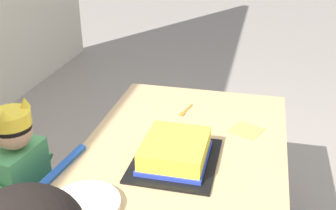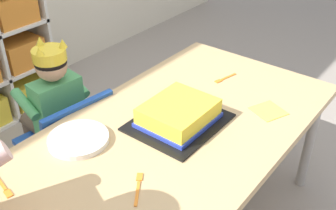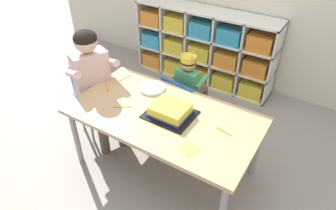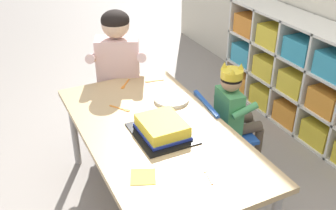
{
  "view_description": "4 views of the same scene",
  "coord_description": "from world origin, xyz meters",
  "px_view_note": "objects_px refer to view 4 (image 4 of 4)",
  "views": [
    {
      "loc": [
        -1.19,
        -0.25,
        1.41
      ],
      "look_at": [
        0.1,
        0.05,
        0.78
      ],
      "focal_mm": 43.98,
      "sensor_mm": 36.0,
      "label": 1
    },
    {
      "loc": [
        -0.99,
        -0.75,
        1.49
      ],
      "look_at": [
        0.05,
        0.06,
        0.64
      ],
      "focal_mm": 43.4,
      "sensor_mm": 36.0,
      "label": 2
    },
    {
      "loc": [
        0.98,
        -1.5,
        1.99
      ],
      "look_at": [
        0.02,
        0.02,
        0.65
      ],
      "focal_mm": 32.35,
      "sensor_mm": 36.0,
      "label": 3
    },
    {
      "loc": [
        1.71,
        -0.77,
        1.81
      ],
      "look_at": [
        0.07,
        0.04,
        0.77
      ],
      "focal_mm": 42.84,
      "sensor_mm": 36.0,
      "label": 4
    }
  ],
  "objects_px": {
    "activity_table": "(157,137)",
    "child_with_crown": "(235,108)",
    "birthday_cake_on_tray": "(162,128)",
    "classroom_chair_blue": "(219,130)",
    "fork_near_child_seat": "(121,109)",
    "adult_helper_seated": "(118,69)",
    "classroom_chair_adult_side": "(120,89)",
    "fork_beside_plate_stack": "(125,84)",
    "fork_scattered_mid_table": "(153,81)",
    "fork_at_table_front_edge": "(207,174)",
    "paper_plate_stack": "(172,99)"
  },
  "relations": [
    {
      "from": "classroom_chair_blue",
      "to": "fork_beside_plate_stack",
      "type": "relative_size",
      "value": 4.98
    },
    {
      "from": "fork_scattered_mid_table",
      "to": "classroom_chair_blue",
      "type": "bearing_deg",
      "value": -48.56
    },
    {
      "from": "fork_beside_plate_stack",
      "to": "fork_scattered_mid_table",
      "type": "xyz_separation_m",
      "value": [
        0.04,
        0.19,
        0.0
      ]
    },
    {
      "from": "activity_table",
      "to": "fork_near_child_seat",
      "type": "relative_size",
      "value": 11.48
    },
    {
      "from": "child_with_crown",
      "to": "fork_beside_plate_stack",
      "type": "bearing_deg",
      "value": 54.46
    },
    {
      "from": "classroom_chair_adult_side",
      "to": "birthday_cake_on_tray",
      "type": "height_order",
      "value": "classroom_chair_adult_side"
    },
    {
      "from": "classroom_chair_blue",
      "to": "fork_near_child_seat",
      "type": "height_order",
      "value": "classroom_chair_blue"
    },
    {
      "from": "paper_plate_stack",
      "to": "fork_beside_plate_stack",
      "type": "xyz_separation_m",
      "value": [
        -0.34,
        -0.18,
        -0.01
      ]
    },
    {
      "from": "child_with_crown",
      "to": "birthday_cake_on_tray",
      "type": "xyz_separation_m",
      "value": [
        0.15,
        -0.59,
        0.1
      ]
    },
    {
      "from": "classroom_chair_blue",
      "to": "fork_at_table_front_edge",
      "type": "distance_m",
      "value": 0.75
    },
    {
      "from": "fork_beside_plate_stack",
      "to": "fork_scattered_mid_table",
      "type": "distance_m",
      "value": 0.2
    },
    {
      "from": "classroom_chair_blue",
      "to": "child_with_crown",
      "type": "relative_size",
      "value": 0.72
    },
    {
      "from": "child_with_crown",
      "to": "adult_helper_seated",
      "type": "distance_m",
      "value": 0.86
    },
    {
      "from": "classroom_chair_blue",
      "to": "adult_helper_seated",
      "type": "distance_m",
      "value": 0.82
    },
    {
      "from": "fork_at_table_front_edge",
      "to": "fork_near_child_seat",
      "type": "relative_size",
      "value": 1.03
    },
    {
      "from": "fork_scattered_mid_table",
      "to": "birthday_cake_on_tray",
      "type": "bearing_deg",
      "value": -98.07
    },
    {
      "from": "classroom_chair_adult_side",
      "to": "fork_beside_plate_stack",
      "type": "relative_size",
      "value": 5.69
    },
    {
      "from": "child_with_crown",
      "to": "fork_near_child_seat",
      "type": "xyz_separation_m",
      "value": [
        -0.21,
        -0.7,
        0.07
      ]
    },
    {
      "from": "child_with_crown",
      "to": "birthday_cake_on_tray",
      "type": "relative_size",
      "value": 2.31
    },
    {
      "from": "fork_near_child_seat",
      "to": "classroom_chair_adult_side",
      "type": "bearing_deg",
      "value": -54.64
    },
    {
      "from": "fork_at_table_front_edge",
      "to": "fork_near_child_seat",
      "type": "height_order",
      "value": "same"
    },
    {
      "from": "fork_at_table_front_edge",
      "to": "classroom_chair_blue",
      "type": "bearing_deg",
      "value": 155.08
    },
    {
      "from": "fork_at_table_front_edge",
      "to": "classroom_chair_adult_side",
      "type": "bearing_deg",
      "value": -168.25
    },
    {
      "from": "classroom_chair_adult_side",
      "to": "fork_scattered_mid_table",
      "type": "relative_size",
      "value": 5.13
    },
    {
      "from": "activity_table",
      "to": "classroom_chair_blue",
      "type": "relative_size",
      "value": 2.41
    },
    {
      "from": "classroom_chair_adult_side",
      "to": "adult_helper_seated",
      "type": "height_order",
      "value": "adult_helper_seated"
    },
    {
      "from": "child_with_crown",
      "to": "fork_scattered_mid_table",
      "type": "bearing_deg",
      "value": 44.32
    },
    {
      "from": "activity_table",
      "to": "birthday_cake_on_tray",
      "type": "relative_size",
      "value": 4.03
    },
    {
      "from": "fork_at_table_front_edge",
      "to": "activity_table",
      "type": "bearing_deg",
      "value": -160.32
    },
    {
      "from": "birthday_cake_on_tray",
      "to": "fork_beside_plate_stack",
      "type": "height_order",
      "value": "birthday_cake_on_tray"
    },
    {
      "from": "activity_table",
      "to": "child_with_crown",
      "type": "distance_m",
      "value": 0.61
    },
    {
      "from": "fork_near_child_seat",
      "to": "classroom_chair_blue",
      "type": "bearing_deg",
      "value": -144.32
    },
    {
      "from": "activity_table",
      "to": "classroom_chair_blue",
      "type": "height_order",
      "value": "classroom_chair_blue"
    },
    {
      "from": "activity_table",
      "to": "classroom_chair_adult_side",
      "type": "bearing_deg",
      "value": 174.4
    },
    {
      "from": "birthday_cake_on_tray",
      "to": "classroom_chair_blue",
      "type": "bearing_deg",
      "value": 108.09
    },
    {
      "from": "fork_scattered_mid_table",
      "to": "fork_near_child_seat",
      "type": "bearing_deg",
      "value": -130.06
    },
    {
      "from": "fork_near_child_seat",
      "to": "fork_beside_plate_stack",
      "type": "height_order",
      "value": "same"
    },
    {
      "from": "fork_beside_plate_stack",
      "to": "birthday_cake_on_tray",
      "type": "bearing_deg",
      "value": -142.6
    },
    {
      "from": "activity_table",
      "to": "birthday_cake_on_tray",
      "type": "height_order",
      "value": "birthday_cake_on_tray"
    },
    {
      "from": "birthday_cake_on_tray",
      "to": "fork_scattered_mid_table",
      "type": "relative_size",
      "value": 2.68
    },
    {
      "from": "child_with_crown",
      "to": "fork_near_child_seat",
      "type": "height_order",
      "value": "child_with_crown"
    },
    {
      "from": "adult_helper_seated",
      "to": "child_with_crown",
      "type": "bearing_deg",
      "value": -26.02
    },
    {
      "from": "adult_helper_seated",
      "to": "fork_beside_plate_stack",
      "type": "xyz_separation_m",
      "value": [
        0.13,
        0.0,
        -0.06
      ]
    },
    {
      "from": "birthday_cake_on_tray",
      "to": "fork_scattered_mid_table",
      "type": "xyz_separation_m",
      "value": [
        -0.62,
        0.23,
        -0.03
      ]
    },
    {
      "from": "fork_beside_plate_stack",
      "to": "paper_plate_stack",
      "type": "bearing_deg",
      "value": -111.27
    },
    {
      "from": "adult_helper_seated",
      "to": "fork_beside_plate_stack",
      "type": "relative_size",
      "value": 8.66
    },
    {
      "from": "activity_table",
      "to": "adult_helper_seated",
      "type": "distance_m",
      "value": 0.74
    },
    {
      "from": "fork_at_table_front_edge",
      "to": "fork_scattered_mid_table",
      "type": "height_order",
      "value": "same"
    },
    {
      "from": "classroom_chair_blue",
      "to": "fork_scattered_mid_table",
      "type": "bearing_deg",
      "value": 36.18
    },
    {
      "from": "child_with_crown",
      "to": "birthday_cake_on_tray",
      "type": "distance_m",
      "value": 0.62
    }
  ]
}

